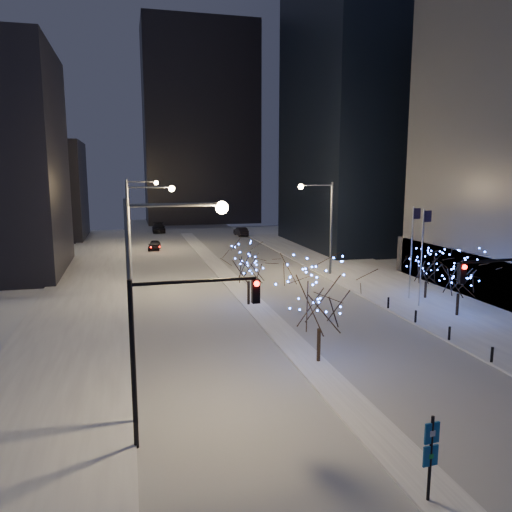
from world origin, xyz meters
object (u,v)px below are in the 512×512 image
object	(u,v)px
car_far	(159,228)
holiday_tree_plaza_far	(427,265)
street_lamp_w_far	(135,205)
car_mid	(241,232)
holiday_tree_median_far	(248,263)
holiday_tree_median_near	(320,294)
street_lamp_east	(323,216)
holiday_tree_plaza_near	(460,273)
street_lamp_w_mid	(140,223)
street_lamp_w_near	(155,280)
car_near	(154,245)
traffic_signal_west	(172,333)
wayfinding_sign	(431,451)

from	to	relation	value
car_far	holiday_tree_plaza_far	bearing A→B (deg)	-69.24
street_lamp_w_far	car_far	distance (m)	22.93
car_mid	holiday_tree_median_far	size ratio (longest dim) A/B	0.85
holiday_tree_median_near	holiday_tree_plaza_far	distance (m)	18.65
street_lamp_east	holiday_tree_plaza_near	size ratio (longest dim) A/B	1.87
street_lamp_w_mid	holiday_tree_median_far	distance (m)	11.33
street_lamp_east	holiday_tree_median_near	bearing A→B (deg)	-112.33
street_lamp_east	holiday_tree_median_far	bearing A→B (deg)	-136.64
street_lamp_w_near	car_near	size ratio (longest dim) A/B	2.51
traffic_signal_west	car_near	size ratio (longest dim) A/B	1.76
street_lamp_w_mid	wayfinding_sign	xyz separation A→B (m)	(8.41, -33.00, -4.55)
car_near	street_lamp_w_mid	bearing A→B (deg)	-87.14
street_lamp_w_mid	holiday_tree_plaza_near	distance (m)	27.40
street_lamp_w_near	street_lamp_east	bearing A→B (deg)	55.81
car_far	holiday_tree_plaza_far	xyz separation A→B (m)	(19.68, -55.52, 2.25)
car_near	wayfinding_sign	world-z (taller)	wayfinding_sign
street_lamp_w_near	holiday_tree_plaza_near	size ratio (longest dim) A/B	1.87
street_lamp_w_near	car_near	distance (m)	51.21
holiday_tree_median_near	wayfinding_sign	bearing A→B (deg)	-94.64
street_lamp_east	car_mid	distance (m)	35.63
car_near	holiday_tree_plaza_near	size ratio (longest dim) A/B	0.74
holiday_tree_median_near	holiday_tree_median_far	world-z (taller)	holiday_tree_median_near
street_lamp_w_near	holiday_tree_median_near	distance (m)	10.78
street_lamp_east	car_near	bearing A→B (deg)	126.00
street_lamp_w_near	wayfinding_sign	distance (m)	12.47
street_lamp_east	wayfinding_sign	size ratio (longest dim) A/B	3.15
traffic_signal_west	street_lamp_east	bearing A→B (deg)	58.31
street_lamp_w_mid	holiday_tree_median_near	xyz separation A→B (m)	(9.44, -20.33, -2.31)
holiday_tree_plaza_near	wayfinding_sign	xyz separation A→B (m)	(-14.88, -18.89, -1.51)
holiday_tree_median_far	wayfinding_sign	distance (m)	26.06
car_near	holiday_tree_median_near	bearing A→B (deg)	-73.11
street_lamp_east	holiday_tree_median_far	distance (m)	14.82
traffic_signal_west	car_far	world-z (taller)	traffic_signal_west
street_lamp_w_near	street_lamp_east	size ratio (longest dim) A/B	1.00
street_lamp_w_far	wayfinding_sign	distance (m)	58.78
street_lamp_w_mid	car_near	distance (m)	26.58
car_mid	street_lamp_east	bearing A→B (deg)	88.44
street_lamp_w_mid	car_near	size ratio (longest dim) A/B	2.51
car_near	car_far	bearing A→B (deg)	93.16
holiday_tree_median_near	holiday_tree_plaza_far	world-z (taller)	holiday_tree_median_near
holiday_tree_plaza_near	holiday_tree_median_near	bearing A→B (deg)	-155.83
holiday_tree_median_far	wayfinding_sign	xyz separation A→B (m)	(-0.03, -26.00, -1.69)
street_lamp_w_far	holiday_tree_plaza_far	distance (m)	41.54
holiday_tree_median_far	street_lamp_w_far	bearing A→B (deg)	104.77
car_mid	car_near	bearing A→B (deg)	35.20
street_lamp_w_far	traffic_signal_west	size ratio (longest dim) A/B	1.43
holiday_tree_plaza_near	car_far	bearing A→B (deg)	107.30
street_lamp_east	holiday_tree_plaza_far	distance (m)	13.18
car_mid	holiday_tree_median_near	bearing A→B (deg)	78.41
car_mid	car_far	distance (m)	16.13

